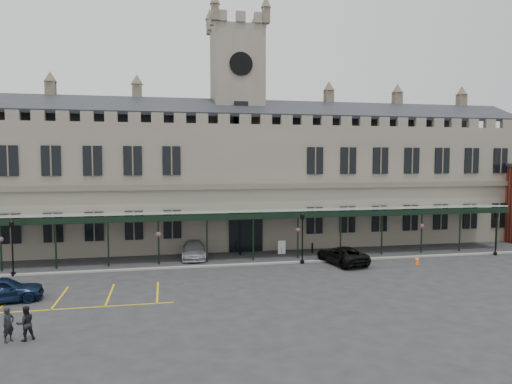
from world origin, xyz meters
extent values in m
plane|color=#272729|center=(0.00, 0.00, 0.00)|extent=(140.00, 140.00, 0.00)
cube|color=#6B6559|center=(0.00, 16.00, 6.00)|extent=(60.00, 10.00, 12.00)
cube|color=brown|center=(0.00, 10.82, 6.20)|extent=(60.00, 0.35, 0.50)
cube|color=black|center=(0.00, 13.50, 13.80)|extent=(60.00, 4.77, 2.20)
cube|color=black|center=(0.00, 18.50, 13.80)|extent=(60.00, 4.77, 2.20)
cube|color=black|center=(0.00, 10.90, 1.90)|extent=(3.20, 0.18, 3.80)
cube|color=#6B6559|center=(0.00, 16.00, 11.00)|extent=(5.00, 5.00, 22.00)
cylinder|color=silver|center=(0.00, 13.44, 18.00)|extent=(2.20, 0.12, 2.20)
cylinder|color=black|center=(0.00, 13.37, 18.00)|extent=(2.30, 0.04, 2.30)
cube|color=black|center=(0.00, 13.44, 13.00)|extent=(1.40, 0.12, 2.80)
cube|color=#8C9E93|center=(0.00, 9.00, 4.10)|extent=(50.00, 4.00, 0.40)
cube|color=black|center=(0.00, 7.00, 3.85)|extent=(50.00, 0.18, 0.50)
cube|color=gray|center=(0.00, 5.50, 0.06)|extent=(60.00, 0.40, 0.12)
cylinder|color=#332314|center=(-22.00, 25.00, 6.00)|extent=(0.70, 0.70, 12.00)
sphere|color=black|center=(-22.00, 25.00, 13.00)|extent=(6.00, 6.00, 6.00)
cylinder|color=#332314|center=(8.00, 25.00, 6.00)|extent=(0.70, 0.70, 12.00)
sphere|color=black|center=(8.00, 25.00, 13.00)|extent=(6.00, 6.00, 6.00)
cylinder|color=#332314|center=(24.00, 25.00, 6.00)|extent=(0.70, 0.70, 12.00)
sphere|color=black|center=(24.00, 25.00, 13.00)|extent=(6.00, 6.00, 6.00)
cylinder|color=black|center=(-18.64, 5.44, 0.14)|extent=(0.33, 0.33, 0.28)
cylinder|color=black|center=(-18.64, 5.44, 1.86)|extent=(0.11, 0.11, 3.72)
cube|color=black|center=(-18.64, 5.44, 3.86)|extent=(0.26, 0.26, 0.37)
cone|color=black|center=(-18.64, 5.44, 4.19)|extent=(0.41, 0.41, 0.28)
cylinder|color=black|center=(3.78, 5.12, 0.14)|extent=(0.34, 0.34, 0.28)
cylinder|color=black|center=(3.78, 5.12, 1.89)|extent=(0.11, 0.11, 3.78)
cube|color=black|center=(3.78, 5.12, 3.93)|extent=(0.26, 0.26, 0.38)
cone|color=black|center=(3.78, 5.12, 4.26)|extent=(0.42, 0.42, 0.28)
cylinder|color=black|center=(22.06, 4.92, 0.13)|extent=(0.32, 0.32, 0.26)
cylinder|color=black|center=(22.06, 4.92, 1.76)|extent=(0.11, 0.11, 3.53)
cube|color=black|center=(22.06, 4.92, 3.66)|extent=(0.25, 0.25, 0.35)
cone|color=black|center=(22.06, 4.92, 3.97)|extent=(0.39, 0.39, 0.26)
cube|color=#E85707|center=(13.05, 2.97, 0.02)|extent=(0.38, 0.38, 0.04)
cone|color=#E85707|center=(13.05, 2.97, 0.35)|extent=(0.43, 0.43, 0.69)
cylinder|color=silver|center=(13.05, 2.97, 0.44)|extent=(0.29, 0.29, 0.10)
cylinder|color=black|center=(3.08, 9.26, 0.26)|extent=(0.06, 0.06, 0.51)
cube|color=silver|center=(3.08, 9.26, 0.61)|extent=(0.72, 0.08, 1.23)
cylinder|color=black|center=(-0.75, 9.51, 0.46)|extent=(0.16, 0.16, 0.92)
cylinder|color=black|center=(5.98, 9.11, 0.47)|extent=(0.17, 0.17, 0.95)
imported|color=#0B1934|center=(-17.23, -1.37, 0.79)|extent=(4.90, 2.75, 1.58)
imported|color=#A3A5AA|center=(-5.00, 9.14, 0.73)|extent=(2.34, 5.17, 1.47)
imported|color=black|center=(7.00, 4.40, 0.73)|extent=(3.43, 5.62, 1.46)
imported|color=black|center=(-14.83, -7.98, 0.83)|extent=(0.66, 0.72, 1.66)
imported|color=black|center=(-14.08, -7.95, 0.84)|extent=(1.02, 0.95, 1.68)
camera|label=1|loc=(-7.44, -31.04, 8.64)|focal=32.00mm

